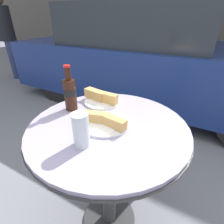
{
  "coord_description": "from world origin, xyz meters",
  "views": [
    {
      "loc": [
        0.36,
        -0.61,
        1.24
      ],
      "look_at": [
        0.0,
        0.04,
        0.83
      ],
      "focal_mm": 28.0,
      "sensor_mm": 36.0,
      "label": 1
    }
  ],
  "objects_px": {
    "lunch_plate_near": "(105,122)",
    "pedestrian": "(6,33)",
    "cola_bottle_left": "(70,93)",
    "bistro_table": "(109,151)",
    "lunch_plate_far": "(101,99)",
    "drinking_glass": "(81,131)",
    "parked_car": "(149,59)"
  },
  "relations": [
    {
      "from": "pedestrian",
      "to": "bistro_table",
      "type": "bearing_deg",
      "value": -27.41
    },
    {
      "from": "lunch_plate_near",
      "to": "cola_bottle_left",
      "type": "bearing_deg",
      "value": 168.12
    },
    {
      "from": "cola_bottle_left",
      "to": "lunch_plate_far",
      "type": "xyz_separation_m",
      "value": [
        0.1,
        0.15,
        -0.07
      ]
    },
    {
      "from": "cola_bottle_left",
      "to": "parked_car",
      "type": "distance_m",
      "value": 2.06
    },
    {
      "from": "cola_bottle_left",
      "to": "lunch_plate_near",
      "type": "height_order",
      "value": "cola_bottle_left"
    },
    {
      "from": "drinking_glass",
      "to": "parked_car",
      "type": "xyz_separation_m",
      "value": [
        -0.45,
        2.26,
        -0.19
      ]
    },
    {
      "from": "cola_bottle_left",
      "to": "lunch_plate_near",
      "type": "distance_m",
      "value": 0.27
    },
    {
      "from": "cola_bottle_left",
      "to": "lunch_plate_far",
      "type": "distance_m",
      "value": 0.2
    },
    {
      "from": "cola_bottle_left",
      "to": "pedestrian",
      "type": "xyz_separation_m",
      "value": [
        -3.22,
        1.76,
        0.05
      ]
    },
    {
      "from": "parked_car",
      "to": "pedestrian",
      "type": "height_order",
      "value": "pedestrian"
    },
    {
      "from": "bistro_table",
      "to": "drinking_glass",
      "type": "xyz_separation_m",
      "value": [
        -0.02,
        -0.18,
        0.23
      ]
    },
    {
      "from": "parked_car",
      "to": "pedestrian",
      "type": "xyz_separation_m",
      "value": [
        -3.01,
        -0.28,
        0.27
      ]
    },
    {
      "from": "bistro_table",
      "to": "pedestrian",
      "type": "distance_m",
      "value": 3.93
    },
    {
      "from": "drinking_glass",
      "to": "pedestrian",
      "type": "relative_size",
      "value": 0.09
    },
    {
      "from": "cola_bottle_left",
      "to": "drinking_glass",
      "type": "bearing_deg",
      "value": -42.62
    },
    {
      "from": "lunch_plate_far",
      "to": "pedestrian",
      "type": "height_order",
      "value": "pedestrian"
    },
    {
      "from": "lunch_plate_near",
      "to": "bistro_table",
      "type": "bearing_deg",
      "value": 49.72
    },
    {
      "from": "lunch_plate_near",
      "to": "pedestrian",
      "type": "relative_size",
      "value": 0.14
    },
    {
      "from": "lunch_plate_near",
      "to": "parked_car",
      "type": "xyz_separation_m",
      "value": [
        -0.46,
        2.09,
        -0.14
      ]
    },
    {
      "from": "lunch_plate_near",
      "to": "lunch_plate_far",
      "type": "bearing_deg",
      "value": 125.84
    },
    {
      "from": "cola_bottle_left",
      "to": "drinking_glass",
      "type": "height_order",
      "value": "cola_bottle_left"
    },
    {
      "from": "drinking_glass",
      "to": "pedestrian",
      "type": "distance_m",
      "value": 3.99
    },
    {
      "from": "bistro_table",
      "to": "parked_car",
      "type": "height_order",
      "value": "parked_car"
    },
    {
      "from": "drinking_glass",
      "to": "pedestrian",
      "type": "xyz_separation_m",
      "value": [
        -3.46,
        1.98,
        0.08
      ]
    },
    {
      "from": "lunch_plate_near",
      "to": "pedestrian",
      "type": "distance_m",
      "value": 3.91
    },
    {
      "from": "bistro_table",
      "to": "cola_bottle_left",
      "type": "bearing_deg",
      "value": 170.98
    },
    {
      "from": "cola_bottle_left",
      "to": "lunch_plate_far",
      "type": "relative_size",
      "value": 1.05
    },
    {
      "from": "pedestrian",
      "to": "lunch_plate_far",
      "type": "bearing_deg",
      "value": -25.86
    },
    {
      "from": "bistro_table",
      "to": "drinking_glass",
      "type": "bearing_deg",
      "value": -95.4
    },
    {
      "from": "cola_bottle_left",
      "to": "drinking_glass",
      "type": "xyz_separation_m",
      "value": [
        0.24,
        -0.22,
        -0.03
      ]
    },
    {
      "from": "bistro_table",
      "to": "lunch_plate_far",
      "type": "xyz_separation_m",
      "value": [
        -0.16,
        0.19,
        0.19
      ]
    },
    {
      "from": "drinking_glass",
      "to": "lunch_plate_near",
      "type": "xyz_separation_m",
      "value": [
        0.01,
        0.17,
        -0.05
      ]
    }
  ]
}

